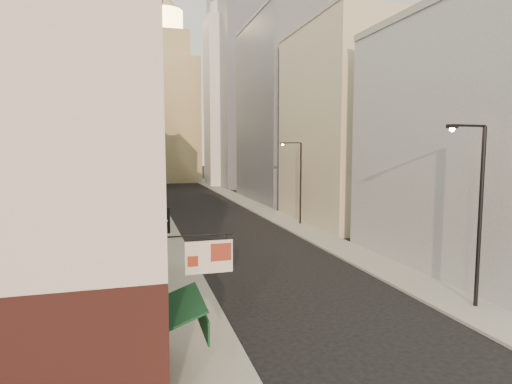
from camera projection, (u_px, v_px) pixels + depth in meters
name	position (u px, v px, depth m)	size (l,w,h in m)	color
sidewalk_left	(151.00, 200.00, 64.37)	(3.00, 140.00, 0.15)	gray
sidewalk_right	(235.00, 197.00, 67.93)	(3.00, 140.00, 0.15)	gray
near_building_left	(83.00, 189.00, 18.54)	(8.30, 23.04, 12.30)	#5C2924
left_bldg_beige	(92.00, 145.00, 34.33)	(8.00, 12.00, 16.00)	#B5AA89
left_bldg_grey	(104.00, 129.00, 49.43)	(8.00, 16.00, 20.00)	gray
left_bldg_tan	(112.00, 144.00, 66.79)	(8.00, 18.00, 17.00)	tan
left_bldg_wingrid	(116.00, 127.00, 85.56)	(8.00, 20.00, 24.00)	gray
right_bldg_grey	(469.00, 145.00, 27.51)	(8.00, 16.00, 16.00)	gray
right_bldg_beige	(340.00, 127.00, 44.52)	(8.00, 16.00, 20.00)	#B5AA89
right_bldg_wingrid	(278.00, 113.00, 63.34)	(8.00, 20.00, 26.00)	gray
highrise	(262.00, 64.00, 90.48)	(21.00, 23.00, 51.20)	gray
clock_tower	(167.00, 106.00, 99.48)	(14.00, 14.00, 44.90)	tan
white_tower	(226.00, 96.00, 89.01)	(8.00, 8.00, 41.50)	silver
streetlamp_near	(477.00, 206.00, 20.17)	(2.32, 0.37, 8.85)	black
streetlamp_mid	(298.00, 178.00, 42.92)	(2.18, 0.52, 8.36)	black
traffic_light_left	(154.00, 183.00, 54.19)	(0.55, 0.44, 5.00)	black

